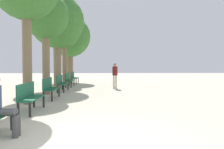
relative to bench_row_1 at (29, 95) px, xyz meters
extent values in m
plane|color=beige|center=(1.58, -3.11, -0.53)|extent=(80.00, 80.00, 0.00)
cube|color=black|center=(0.26, -2.22, -0.32)|extent=(0.06, 0.06, 0.41)
cube|color=#1E6042|center=(0.09, 0.00, -0.10)|extent=(0.42, 1.72, 0.04)
cube|color=#1E6042|center=(-0.10, 0.00, 0.15)|extent=(0.04, 1.72, 0.46)
cube|color=black|center=(0.26, -0.82, -0.32)|extent=(0.06, 0.06, 0.41)
cube|color=black|center=(0.26, 0.82, -0.32)|extent=(0.06, 0.06, 0.41)
cube|color=black|center=(-0.08, -0.82, -0.32)|extent=(0.06, 0.06, 0.41)
cube|color=black|center=(-0.08, 0.82, -0.32)|extent=(0.06, 0.06, 0.41)
cube|color=#1E6042|center=(0.09, 3.04, -0.10)|extent=(0.42, 1.72, 0.04)
cube|color=#1E6042|center=(-0.10, 3.04, 0.15)|extent=(0.04, 1.72, 0.46)
cube|color=black|center=(0.26, 2.22, -0.32)|extent=(0.06, 0.06, 0.41)
cube|color=black|center=(0.26, 3.85, -0.32)|extent=(0.06, 0.06, 0.41)
cube|color=black|center=(-0.08, 2.22, -0.32)|extent=(0.06, 0.06, 0.41)
cube|color=black|center=(-0.08, 3.85, -0.32)|extent=(0.06, 0.06, 0.41)
cube|color=#1E6042|center=(0.09, 6.08, -0.10)|extent=(0.42, 1.72, 0.04)
cube|color=#1E6042|center=(-0.10, 6.08, 0.15)|extent=(0.04, 1.72, 0.46)
cube|color=black|center=(0.26, 5.26, -0.32)|extent=(0.06, 0.06, 0.41)
cube|color=black|center=(0.26, 6.89, -0.32)|extent=(0.06, 0.06, 0.41)
cube|color=black|center=(-0.08, 5.26, -0.32)|extent=(0.06, 0.06, 0.41)
cube|color=black|center=(-0.08, 6.89, -0.32)|extent=(0.06, 0.06, 0.41)
cube|color=#1E6042|center=(0.09, 9.11, -0.10)|extent=(0.42, 1.72, 0.04)
cube|color=#1E6042|center=(-0.10, 9.11, 0.15)|extent=(0.04, 1.72, 0.46)
cube|color=black|center=(0.26, 8.30, -0.32)|extent=(0.06, 0.06, 0.41)
cube|color=black|center=(0.26, 9.93, -0.32)|extent=(0.06, 0.06, 0.41)
cube|color=black|center=(-0.08, 8.30, -0.32)|extent=(0.06, 0.06, 0.41)
cube|color=black|center=(-0.08, 9.93, -0.32)|extent=(0.06, 0.06, 0.41)
cube|color=#1E6042|center=(0.09, 12.15, -0.10)|extent=(0.42, 1.72, 0.04)
cube|color=#1E6042|center=(-0.10, 12.15, 0.15)|extent=(0.04, 1.72, 0.46)
cube|color=black|center=(0.26, 11.33, -0.32)|extent=(0.06, 0.06, 0.41)
cube|color=black|center=(0.26, 12.97, -0.32)|extent=(0.06, 0.06, 0.41)
cube|color=black|center=(-0.08, 11.33, -0.32)|extent=(0.06, 0.06, 0.41)
cube|color=black|center=(-0.08, 12.97, -0.32)|extent=(0.06, 0.06, 0.41)
cylinder|color=#7A664C|center=(-0.54, 1.64, 1.33)|extent=(0.35, 0.35, 3.73)
cylinder|color=#7A664C|center=(-0.54, 4.76, 1.13)|extent=(0.38, 0.38, 3.32)
sphere|color=#38702D|center=(-0.54, 4.76, 3.43)|extent=(2.33, 2.33, 2.33)
cylinder|color=#7A664C|center=(-0.54, 7.90, 1.12)|extent=(0.48, 0.48, 3.30)
sphere|color=#38702D|center=(-0.54, 7.90, 3.70)|extent=(3.38, 3.38, 3.38)
cylinder|color=#7A664C|center=(-0.54, 10.84, 1.09)|extent=(0.33, 0.33, 3.25)
sphere|color=#38702D|center=(-0.54, 10.84, 3.34)|extent=(2.26, 2.26, 2.26)
cylinder|color=#7A664C|center=(-0.54, 13.85, 0.95)|extent=(0.54, 0.54, 2.97)
sphere|color=#38702D|center=(-0.54, 13.85, 3.42)|extent=(3.57, 3.57, 3.57)
cylinder|color=#4C4C4C|center=(0.33, -2.84, -0.02)|extent=(0.43, 0.13, 0.13)
cylinder|color=#4C4C4C|center=(0.54, -2.84, -0.30)|extent=(0.13, 0.13, 0.45)
cylinder|color=#4C4C4C|center=(0.33, -2.69, -0.02)|extent=(0.43, 0.13, 0.13)
cylinder|color=#4C4C4C|center=(0.54, -2.69, -0.30)|extent=(0.13, 0.13, 0.45)
cylinder|color=beige|center=(3.02, 7.77, -0.12)|extent=(0.12, 0.12, 0.81)
cylinder|color=beige|center=(3.16, 7.77, -0.12)|extent=(0.12, 0.12, 0.81)
cube|color=maroon|center=(3.09, 7.77, 0.57)|extent=(0.29, 0.28, 0.58)
cylinder|color=maroon|center=(2.97, 7.77, 0.58)|extent=(0.08, 0.08, 0.55)
cylinder|color=maroon|center=(3.21, 7.77, 0.58)|extent=(0.08, 0.08, 0.55)
sphere|color=#A37A5B|center=(3.09, 7.77, 0.97)|extent=(0.22, 0.22, 0.22)
camera|label=1|loc=(2.33, -7.93, 0.96)|focal=40.00mm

